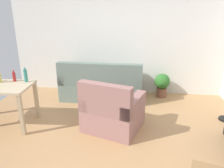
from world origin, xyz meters
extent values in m
cube|color=tan|center=(0.00, 0.00, -0.01)|extent=(5.20, 4.40, 0.02)
cube|color=silver|center=(0.00, 2.20, 1.35)|extent=(5.20, 0.10, 2.70)
cube|color=slate|center=(-0.29, 1.65, 0.20)|extent=(1.86, 0.84, 0.40)
cube|color=slate|center=(-0.29, 1.31, 0.66)|extent=(1.86, 0.16, 0.52)
cube|color=slate|center=(0.56, 1.65, 0.51)|extent=(0.16, 0.84, 0.22)
cube|color=slate|center=(-1.14, 1.65, 0.51)|extent=(0.16, 0.84, 0.22)
cube|color=tan|center=(-1.31, -0.13, 0.36)|extent=(0.06, 0.06, 0.72)
cube|color=tan|center=(-1.36, 0.49, 0.36)|extent=(0.06, 0.06, 0.72)
cylinder|color=brown|center=(1.12, 1.90, 0.11)|extent=(0.24, 0.24, 0.22)
sphere|color=#2D6B28|center=(1.12, 1.90, 0.39)|extent=(0.36, 0.36, 0.36)
cube|color=#996B66|center=(0.15, 0.31, 0.20)|extent=(1.11, 1.07, 0.40)
cube|color=#8C625D|center=(0.05, -0.01, 0.66)|extent=(0.91, 0.42, 0.52)
cube|color=#926661|center=(0.51, 0.20, 0.51)|extent=(0.40, 0.85, 0.22)
cube|color=#926661|center=(-0.20, 0.42, 0.51)|extent=(0.40, 0.85, 0.22)
cylinder|color=#AD2323|center=(-1.68, 0.39, 0.84)|extent=(0.06, 0.06, 0.17)
cylinder|color=#AD2323|center=(-1.68, 0.39, 0.95)|extent=(0.02, 0.02, 0.04)
cylinder|color=teal|center=(-1.45, 0.39, 0.87)|extent=(0.06, 0.06, 0.23)
cylinder|color=teal|center=(-1.45, 0.39, 1.01)|extent=(0.03, 0.03, 0.04)
camera|label=1|loc=(0.57, -3.07, 1.99)|focal=34.53mm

